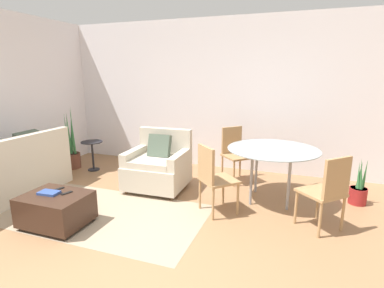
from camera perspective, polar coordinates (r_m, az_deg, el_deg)
name	(u,v)px	position (r m, az deg, el deg)	size (l,w,h in m)	color
ground_plane	(119,268)	(3.11, -13.73, -21.92)	(20.00, 20.00, 0.00)	#936B47
wall_back	(216,95)	(5.66, 4.68, 9.23)	(12.00, 0.06, 2.75)	white
wall_left	(7,99)	(5.76, -31.84, 7.37)	(0.06, 12.00, 2.75)	white
area_rug	(101,213)	(4.16, -16.88, -12.51)	(2.68, 1.45, 0.01)	gray
couch	(2,178)	(5.09, -32.45, -5.46)	(0.88, 1.91, 0.92)	beige
armchair	(158,166)	(4.74, -6.44, -4.23)	(0.90, 0.86, 0.90)	beige
ottoman	(56,209)	(3.97, -24.47, -11.13)	(0.74, 0.57, 0.39)	#382319
book_stack	(49,193)	(3.95, -25.60, -8.38)	(0.24, 0.16, 0.03)	#2D478C
tv_remote_primary	(67,193)	(3.88, -22.77, -8.60)	(0.08, 0.14, 0.01)	black
tv_remote_secondary	(58,189)	(4.05, -24.15, -7.83)	(0.09, 0.15, 0.01)	black
potted_plant	(71,154)	(6.16, -22.01, -1.82)	(0.33, 0.33, 1.20)	brown
side_table	(92,150)	(5.85, -18.45, -1.13)	(0.39, 0.39, 0.55)	black
dining_table	(273,154)	(4.30, 15.13, -1.78)	(1.25, 1.25, 0.76)	#99A8AD
dining_chair_near_left	(213,175)	(3.82, 4.00, -5.92)	(0.59, 0.59, 0.90)	tan
dining_chair_near_right	(328,188)	(3.71, 24.45, -7.71)	(0.59, 0.59, 0.90)	tan
dining_chair_far_left	(235,150)	(5.07, 8.15, -1.17)	(0.59, 0.59, 0.90)	tan
potted_plant_small	(358,191)	(4.79, 29.13, -7.88)	(0.23, 0.23, 0.66)	maroon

